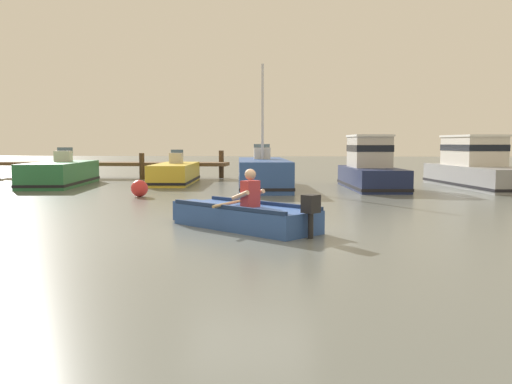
{
  "coord_description": "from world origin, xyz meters",
  "views": [
    {
      "loc": [
        1.05,
        -10.48,
        1.69
      ],
      "look_at": [
        -0.05,
        2.27,
        0.55
      ],
      "focal_mm": 38.65,
      "sensor_mm": 36.0,
      "label": 1
    }
  ],
  "objects_px": {
    "moored_boat_yellow": "(175,174)",
    "moored_boat_grey": "(477,168)",
    "moored_boat_navy": "(371,169)",
    "mooring_buoy": "(139,188)",
    "moored_boat_green": "(61,174)",
    "moored_boat_blue": "(263,174)",
    "rowboat_with_person": "(242,216)"
  },
  "relations": [
    {
      "from": "rowboat_with_person",
      "to": "moored_boat_blue",
      "type": "relative_size",
      "value": 0.49
    },
    {
      "from": "rowboat_with_person",
      "to": "moored_boat_grey",
      "type": "xyz_separation_m",
      "value": [
        7.83,
        10.93,
        0.48
      ]
    },
    {
      "from": "moored_boat_grey",
      "to": "moored_boat_navy",
      "type": "bearing_deg",
      "value": -167.75
    },
    {
      "from": "moored_boat_green",
      "to": "moored_boat_blue",
      "type": "height_order",
      "value": "moored_boat_blue"
    },
    {
      "from": "moored_boat_navy",
      "to": "moored_boat_green",
      "type": "bearing_deg",
      "value": 178.37
    },
    {
      "from": "moored_boat_blue",
      "to": "moored_boat_navy",
      "type": "xyz_separation_m",
      "value": [
        4.04,
        0.02,
        0.21
      ]
    },
    {
      "from": "moored_boat_yellow",
      "to": "mooring_buoy",
      "type": "xyz_separation_m",
      "value": [
        0.22,
        -5.78,
        -0.13
      ]
    },
    {
      "from": "moored_boat_blue",
      "to": "mooring_buoy",
      "type": "height_order",
      "value": "moored_boat_blue"
    },
    {
      "from": "moored_boat_yellow",
      "to": "moored_boat_navy",
      "type": "relative_size",
      "value": 0.98
    },
    {
      "from": "moored_boat_navy",
      "to": "moored_boat_grey",
      "type": "distance_m",
      "value": 4.23
    },
    {
      "from": "moored_boat_yellow",
      "to": "rowboat_with_person",
      "type": "bearing_deg",
      "value": -70.68
    },
    {
      "from": "rowboat_with_person",
      "to": "moored_boat_green",
      "type": "relative_size",
      "value": 0.59
    },
    {
      "from": "moored_boat_yellow",
      "to": "moored_boat_grey",
      "type": "relative_size",
      "value": 0.77
    },
    {
      "from": "rowboat_with_person",
      "to": "moored_boat_green",
      "type": "distance_m",
      "value": 13.38
    },
    {
      "from": "moored_boat_navy",
      "to": "moored_boat_grey",
      "type": "xyz_separation_m",
      "value": [
        4.13,
        0.9,
        0.0
      ]
    },
    {
      "from": "moored_boat_blue",
      "to": "moored_boat_grey",
      "type": "distance_m",
      "value": 8.23
    },
    {
      "from": "rowboat_with_person",
      "to": "moored_boat_yellow",
      "type": "distance_m",
      "value": 12.56
    },
    {
      "from": "moored_boat_yellow",
      "to": "moored_boat_grey",
      "type": "distance_m",
      "value": 12.03
    },
    {
      "from": "rowboat_with_person",
      "to": "moored_boat_green",
      "type": "xyz_separation_m",
      "value": [
        -8.45,
        10.38,
        0.2
      ]
    },
    {
      "from": "moored_boat_navy",
      "to": "mooring_buoy",
      "type": "distance_m",
      "value": 8.61
    },
    {
      "from": "rowboat_with_person",
      "to": "mooring_buoy",
      "type": "xyz_separation_m",
      "value": [
        -3.94,
        6.08,
        0.02
      ]
    },
    {
      "from": "rowboat_with_person",
      "to": "moored_boat_grey",
      "type": "height_order",
      "value": "moored_boat_grey"
    },
    {
      "from": "moored_boat_blue",
      "to": "moored_boat_grey",
      "type": "bearing_deg",
      "value": 6.38
    },
    {
      "from": "moored_boat_grey",
      "to": "moored_boat_blue",
      "type": "bearing_deg",
      "value": -173.62
    },
    {
      "from": "moored_boat_navy",
      "to": "moored_boat_grey",
      "type": "relative_size",
      "value": 0.79
    },
    {
      "from": "rowboat_with_person",
      "to": "moored_boat_blue",
      "type": "height_order",
      "value": "moored_boat_blue"
    },
    {
      "from": "moored_boat_yellow",
      "to": "moored_boat_navy",
      "type": "xyz_separation_m",
      "value": [
        7.86,
        -1.82,
        0.34
      ]
    },
    {
      "from": "moored_boat_green",
      "to": "moored_boat_yellow",
      "type": "relative_size",
      "value": 1.11
    },
    {
      "from": "moored_boat_green",
      "to": "mooring_buoy",
      "type": "xyz_separation_m",
      "value": [
        4.51,
        -4.3,
        -0.18
      ]
    },
    {
      "from": "rowboat_with_person",
      "to": "mooring_buoy",
      "type": "distance_m",
      "value": 7.24
    },
    {
      "from": "rowboat_with_person",
      "to": "moored_boat_green",
      "type": "height_order",
      "value": "moored_boat_green"
    },
    {
      "from": "moored_boat_blue",
      "to": "mooring_buoy",
      "type": "bearing_deg",
      "value": -132.38
    }
  ]
}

